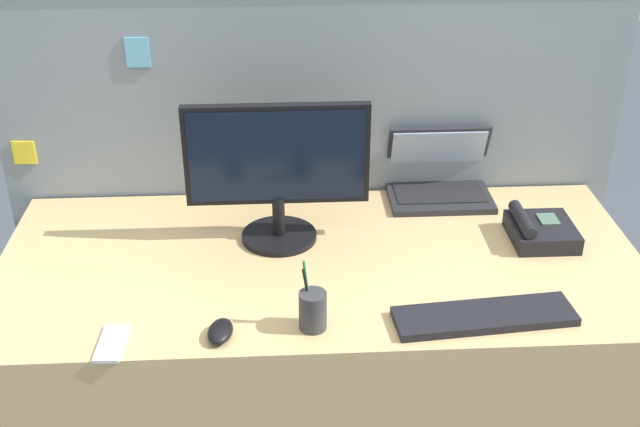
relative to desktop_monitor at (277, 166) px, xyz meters
The scene contains 9 objects.
desk 0.62m from the desktop_monitor, 48.81° to the right, with size 1.81×0.83×0.72m, color tan.
cubicle_divider 0.43m from the desktop_monitor, 70.38° to the left, with size 1.96×0.07×1.40m.
desktop_monitor is the anchor object (origin of this frame).
laptop 0.60m from the desktop_monitor, 25.71° to the left, with size 0.32×0.24×0.23m.
desk_phone 0.78m from the desktop_monitor, ahead, with size 0.18×0.19×0.09m.
keyboard_main 0.70m from the desktop_monitor, 40.83° to the right, with size 0.45×0.12×0.02m, color black.
computer_mouse_right_hand 0.54m from the desktop_monitor, 107.39° to the right, with size 0.06×0.10×0.03m, color black.
pen_cup 0.48m from the desktop_monitor, 80.07° to the right, with size 0.07×0.07×0.18m.
cell_phone_white_slab 0.67m from the desktop_monitor, 129.71° to the right, with size 0.06×0.14×0.01m, color silver.
Camera 1 is at (-0.11, -1.89, 1.91)m, focal length 44.81 mm.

